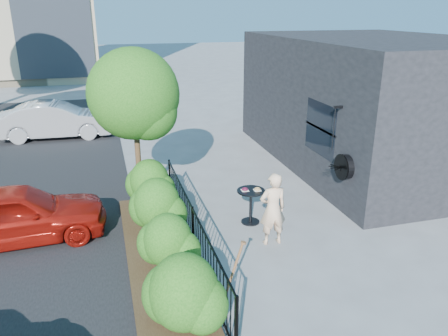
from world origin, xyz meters
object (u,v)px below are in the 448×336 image
object	(u,v)px
patio_tree	(137,100)
car_red	(15,214)
cafe_table	(251,200)
shovel	(231,280)
car_silver	(56,120)
woman	(273,209)

from	to	relation	value
patio_tree	car_red	bearing A→B (deg)	-158.00
patio_tree	cafe_table	world-z (taller)	patio_tree
shovel	car_silver	world-z (taller)	car_silver
shovel	car_red	bearing A→B (deg)	137.67
cafe_table	shovel	xyz separation A→B (m)	(-1.36, -2.94, -0.01)
woman	car_red	distance (m)	5.55
cafe_table	car_silver	bearing A→B (deg)	118.88
cafe_table	woman	distance (m)	1.08
shovel	car_red	world-z (taller)	car_red
patio_tree	shovel	bearing A→B (deg)	-78.01
car_silver	car_red	bearing A→B (deg)	-178.75
patio_tree	shovel	xyz separation A→B (m)	(0.98, -4.63, -2.20)
car_red	woman	bearing A→B (deg)	-109.81
cafe_table	patio_tree	bearing A→B (deg)	144.38
patio_tree	car_silver	bearing A→B (deg)	109.71
woman	car_silver	size ratio (longest dim) A/B	0.38
woman	car_red	bearing A→B (deg)	-16.39
patio_tree	shovel	distance (m)	5.21
patio_tree	car_silver	xyz separation A→B (m)	(-2.63, 7.34, -2.05)
shovel	car_silver	distance (m)	12.50
cafe_table	car_red	world-z (taller)	car_red
cafe_table	shovel	size ratio (longest dim) A/B	0.69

